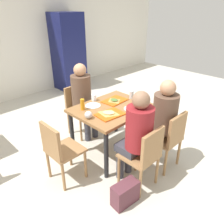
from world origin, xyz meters
TOP-DOWN VIEW (x-y plane):
  - ground_plane at (0.00, 0.00)m, footprint 10.00×10.00m
  - back_wall at (0.00, 3.20)m, footprint 10.00×0.10m
  - main_table at (0.00, 0.00)m, footprint 1.06×0.85m
  - chair_near_left at (-0.27, -0.81)m, footprint 0.40×0.40m
  - chair_near_right at (0.27, -0.81)m, footprint 0.40×0.40m
  - chair_far_side at (0.00, 0.81)m, footprint 0.40×0.40m
  - chair_left_end at (-0.91, 0.00)m, footprint 0.40×0.40m
  - person_in_red at (-0.27, -0.67)m, footprint 0.32×0.42m
  - person_in_brown_jacket at (0.27, -0.67)m, footprint 0.32×0.42m
  - person_far_side at (-0.00, 0.67)m, footprint 0.32×0.42m
  - tray_red_near at (-0.19, -0.15)m, footprint 0.38×0.29m
  - tray_red_far at (0.19, 0.13)m, footprint 0.37×0.28m
  - paper_plate_center at (-0.16, 0.23)m, footprint 0.22×0.22m
  - paper_plate_near_edge at (0.16, -0.23)m, footprint 0.22×0.22m
  - pizza_slice_a at (-0.19, -0.13)m, footprint 0.26×0.29m
  - pizza_slice_b at (0.17, 0.12)m, footprint 0.20×0.22m
  - plastic_cup_a at (-0.03, 0.36)m, footprint 0.07×0.07m
  - plastic_cup_b at (0.03, -0.36)m, footprint 0.07×0.07m
  - soda_can at (0.45, 0.02)m, footprint 0.07×0.07m
  - condiment_bottle at (-0.34, 0.23)m, footprint 0.06×0.06m
  - foil_bundle at (-0.45, -0.02)m, footprint 0.10×0.10m
  - handbag at (-0.62, -0.83)m, footprint 0.33×0.19m
  - drink_fridge at (1.27, 2.85)m, footprint 0.70×0.60m

SIDE VIEW (x-z plane):
  - ground_plane at x=0.00m, z-range -0.02..0.00m
  - handbag at x=-0.62m, z-range 0.00..0.28m
  - chair_near_left at x=-0.27m, z-range 0.07..0.92m
  - chair_near_right at x=0.27m, z-range 0.07..0.92m
  - chair_far_side at x=0.00m, z-range 0.07..0.92m
  - chair_left_end at x=-0.91m, z-range 0.07..0.92m
  - main_table at x=0.00m, z-range 0.27..1.02m
  - person_in_red at x=-0.27m, z-range 0.11..1.37m
  - person_in_brown_jacket at x=0.27m, z-range 0.11..1.37m
  - person_far_side at x=0.00m, z-range 0.11..1.37m
  - paper_plate_center at x=-0.16m, z-range 0.75..0.76m
  - paper_plate_near_edge at x=0.16m, z-range 0.75..0.76m
  - tray_red_near at x=-0.19m, z-range 0.75..0.77m
  - tray_red_far at x=0.19m, z-range 0.75..0.77m
  - pizza_slice_a at x=-0.19m, z-range 0.77..0.79m
  - pizza_slice_b at x=0.17m, z-range 0.77..0.79m
  - plastic_cup_a at x=-0.03m, z-range 0.75..0.85m
  - plastic_cup_b at x=0.03m, z-range 0.75..0.85m
  - foil_bundle at x=-0.45m, z-range 0.75..0.85m
  - soda_can at x=0.45m, z-range 0.75..0.87m
  - condiment_bottle at x=-0.34m, z-range 0.75..0.91m
  - drink_fridge at x=1.27m, z-range 0.00..1.90m
  - back_wall at x=0.00m, z-range 0.00..2.80m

